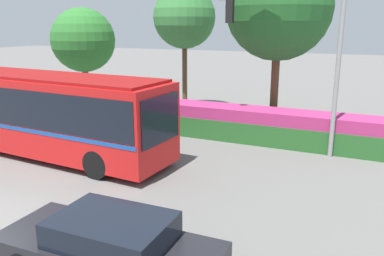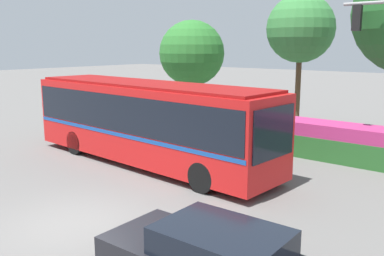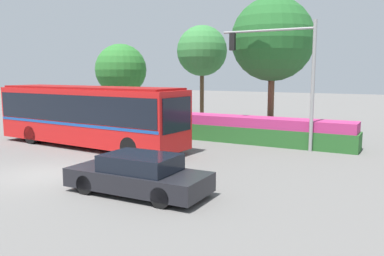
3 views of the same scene
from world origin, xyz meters
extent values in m
plane|color=slate|center=(0.00, 0.00, 0.00)|extent=(140.00, 140.00, 0.00)
cube|color=red|center=(-2.66, 5.33, 1.67)|extent=(11.49, 3.19, 2.84)
cube|color=black|center=(-2.66, 5.33, 2.12)|extent=(11.27, 3.22, 1.36)
cube|color=#194C9E|center=(-2.66, 5.33, 1.33)|extent=(11.38, 3.21, 0.14)
cube|color=black|center=(3.04, 5.02, 2.01)|extent=(0.18, 2.19, 1.59)
cube|color=maroon|center=(-2.66, 5.33, 3.14)|extent=(11.03, 2.96, 0.10)
cylinder|color=black|center=(1.27, 6.25, 0.50)|extent=(1.01, 0.35, 1.00)
cylinder|color=black|center=(1.14, 3.98, 0.50)|extent=(1.01, 0.35, 1.00)
cylinder|color=black|center=(-5.89, 6.64, 0.50)|extent=(1.01, 0.35, 1.00)
cylinder|color=black|center=(-6.01, 4.37, 0.50)|extent=(1.01, 0.35, 1.00)
cube|color=black|center=(4.71, -0.18, 0.48)|extent=(4.73, 2.00, 0.61)
cube|color=black|center=(4.83, -0.18, 1.04)|extent=(2.38, 1.72, 0.52)
cylinder|color=black|center=(3.28, -1.05, 0.32)|extent=(0.64, 0.24, 0.64)
cylinder|color=black|center=(3.24, 0.61, 0.32)|extent=(0.64, 0.24, 0.64)
cylinder|color=black|center=(6.13, -0.97, 0.32)|extent=(0.64, 0.24, 0.64)
cylinder|color=black|center=(6.09, 0.69, 0.32)|extent=(0.64, 0.24, 0.64)
cylinder|color=gray|center=(7.97, 9.72, 3.22)|extent=(0.18, 0.18, 6.44)
cylinder|color=gray|center=(5.57, 9.72, 6.04)|extent=(4.80, 0.12, 0.12)
cube|color=black|center=(3.67, 9.72, 5.54)|extent=(0.30, 0.22, 0.90)
cylinder|color=red|center=(3.67, 9.84, 5.84)|extent=(0.18, 0.02, 0.18)
cylinder|color=yellow|center=(3.67, 9.84, 5.54)|extent=(0.18, 0.02, 0.18)
cylinder|color=green|center=(3.67, 9.84, 5.24)|extent=(0.18, 0.02, 0.18)
cube|color=#286028|center=(4.75, 10.61, 0.46)|extent=(10.89, 1.58, 0.93)
cube|color=#B22D6B|center=(4.75, 10.61, 1.19)|extent=(10.67, 1.50, 0.54)
cylinder|color=brown|center=(-6.91, 13.31, 1.38)|extent=(0.38, 0.38, 2.77)
sphere|color=#2D752D|center=(-6.91, 13.31, 4.14)|extent=(3.82, 3.82, 3.82)
cylinder|color=brown|center=(-0.94, 14.97, 2.09)|extent=(0.29, 0.29, 4.17)
sphere|color=#387F3D|center=(-0.94, 14.97, 5.45)|extent=(3.55, 3.55, 3.55)
cylinder|color=brown|center=(5.04, 12.31, 2.04)|extent=(0.37, 0.37, 4.08)
sphere|color=#236028|center=(5.04, 12.31, 5.80)|extent=(4.77, 4.77, 4.77)
camera|label=1|loc=(9.30, -5.98, 5.01)|focal=37.01mm
camera|label=2|loc=(8.92, -6.05, 4.57)|focal=39.38mm
camera|label=3|loc=(12.29, -10.16, 3.87)|focal=36.99mm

